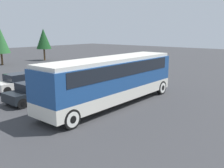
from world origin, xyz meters
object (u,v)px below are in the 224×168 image
tour_bus (113,77)px  parked_car_mid (23,81)px  parked_car_far (102,75)px  parked_car_near (38,91)px

tour_bus → parked_car_mid: (-1.42, 8.79, -1.22)m
parked_car_far → tour_bus: bearing=-132.5°
parked_car_near → parked_car_far: bearing=5.4°
parked_car_near → parked_car_mid: size_ratio=0.99×
parked_car_near → parked_car_far: parked_car_far is taller
parked_car_far → parked_car_mid: bearing=152.0°
tour_bus → parked_car_far: tour_bus is taller
parked_car_near → parked_car_mid: same height
tour_bus → parked_car_far: 7.43m
tour_bus → parked_car_near: tour_bus is taller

